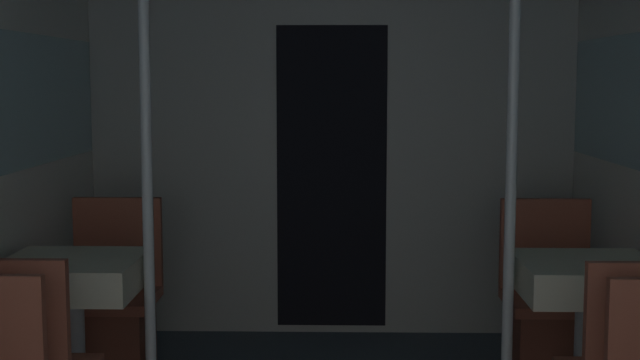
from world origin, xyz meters
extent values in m
cube|color=#A8A8A3|center=(0.00, 4.19, 1.10)|extent=(2.81, 0.08, 2.20)
cube|color=black|center=(0.00, 4.14, 0.93)|extent=(0.64, 0.01, 1.76)
cylinder|color=#B7B7BC|center=(-1.07, 2.61, 0.37)|extent=(0.09, 0.09, 0.71)
cube|color=#B2B2B7|center=(-1.07, 2.61, 0.74)|extent=(0.52, 0.52, 0.02)
cube|color=beige|center=(-1.07, 2.61, 0.68)|extent=(0.56, 0.56, 0.14)
cube|color=#9E4C38|center=(-1.07, 1.84, 0.68)|extent=(0.44, 0.04, 0.45)
cube|color=brown|center=(-1.07, 3.18, 0.20)|extent=(0.38, 0.38, 0.41)
cube|color=#9E4C38|center=(-1.07, 3.18, 0.43)|extent=(0.44, 0.44, 0.05)
cube|color=#9E4C38|center=(-1.07, 3.39, 0.68)|extent=(0.44, 0.04, 0.45)
cylinder|color=silver|center=(-0.75, 2.61, 1.10)|extent=(0.05, 0.05, 2.20)
cylinder|color=#B7B7BC|center=(1.07, 2.61, 0.37)|extent=(0.09, 0.09, 0.71)
cube|color=#B2B2B7|center=(1.07, 2.61, 0.74)|extent=(0.52, 0.52, 0.02)
cube|color=beige|center=(1.07, 2.61, 0.68)|extent=(0.56, 0.56, 0.14)
cube|color=brown|center=(1.07, 3.18, 0.20)|extent=(0.38, 0.38, 0.41)
cube|color=#9E4C38|center=(1.07, 3.18, 0.43)|extent=(0.44, 0.44, 0.05)
cube|color=#9E4C38|center=(1.07, 3.39, 0.68)|extent=(0.44, 0.04, 0.45)
cylinder|color=silver|center=(0.75, 2.61, 1.10)|extent=(0.05, 0.05, 2.20)
camera|label=1|loc=(0.05, -1.02, 1.49)|focal=50.00mm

